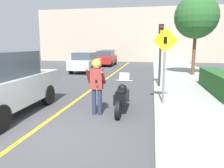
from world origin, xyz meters
TOP-DOWN VIEW (x-y plane):
  - ground_plane at (0.00, 0.00)m, footprint 80.00×80.00m
  - sidewalk_curb at (4.80, 4.00)m, footprint 4.40×44.00m
  - road_center_line at (-0.60, 6.00)m, footprint 0.12×36.00m
  - building_backdrop at (0.00, 26.00)m, footprint 28.00×1.20m
  - motorcycle at (1.48, 2.31)m, footprint 0.62×2.24m
  - person_biker at (0.72, 1.81)m, footprint 0.59×0.49m
  - suv_nearby at (-2.30, 1.20)m, footprint 2.04×4.60m
  - crossing_sign at (2.91, 3.26)m, footprint 0.91×0.08m
  - traffic_light at (2.87, 6.88)m, footprint 0.26×0.30m
  - hedge_row at (5.60, 5.74)m, footprint 0.90×4.99m
  - street_tree at (5.46, 12.06)m, footprint 3.10×3.10m
  - parked_car_silver at (-3.17, 13.01)m, footprint 1.88×4.20m
  - parked_car_red at (-2.65, 19.06)m, footprint 1.88×4.20m
  - parked_car_grey at (-3.58, 25.11)m, footprint 1.88×4.20m

SIDE VIEW (x-z plane):
  - ground_plane at x=0.00m, z-range 0.00..0.00m
  - road_center_line at x=-0.60m, z-range 0.00..0.01m
  - sidewalk_curb at x=4.80m, z-range 0.00..0.10m
  - motorcycle at x=1.48m, z-range -0.15..1.14m
  - hedge_row at x=5.60m, z-range 0.10..1.03m
  - parked_car_silver at x=-3.17m, z-range 0.02..1.70m
  - parked_car_red at x=-2.65m, z-range 0.02..1.70m
  - parked_car_grey at x=-3.58m, z-range 0.02..1.70m
  - suv_nearby at x=-2.30m, z-range 0.00..2.08m
  - person_biker at x=0.72m, z-range 0.22..2.06m
  - crossing_sign at x=2.91m, z-range 0.39..3.19m
  - traffic_light at x=2.87m, z-range 0.76..4.00m
  - building_backdrop at x=0.00m, z-range 0.00..7.28m
  - street_tree at x=5.46m, z-range 1.40..7.12m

